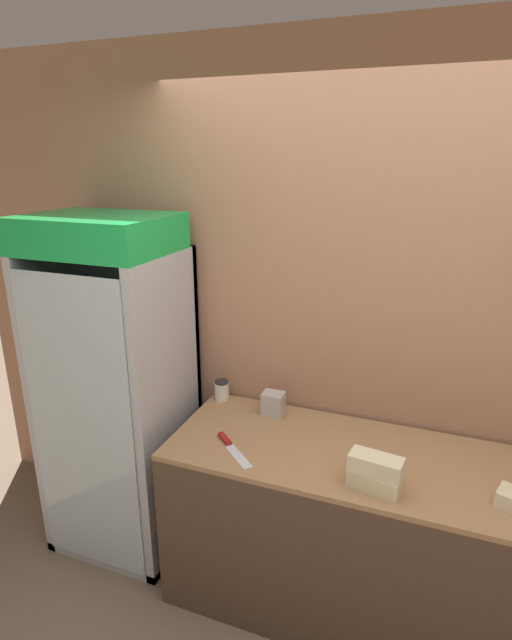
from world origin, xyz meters
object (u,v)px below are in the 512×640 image
Objects in this scene: condiment_jar at (222,390)px; chefs_knife at (230,445)px; beverage_cooler at (121,373)px; sandwich_stack_middle at (376,465)px; sandwich_stack_bottom at (374,481)px; napkin_dispenser at (273,404)px.

chefs_knife is at bearing -61.00° from condiment_jar.
sandwich_stack_middle is (1.42, -0.30, -0.04)m from beverage_cooler.
condiment_jar is (-0.90, 0.49, 0.02)m from sandwich_stack_bottom.
sandwich_stack_middle is at bearing -11.81° from beverage_cooler.
sandwich_stack_bottom is 1.87× the size of napkin_dispenser.
beverage_cooler is at bearing -170.28° from napkin_dispenser.
chefs_knife is at bearing 173.89° from sandwich_stack_middle.
beverage_cooler is 0.85m from napkin_dispenser.
napkin_dispenser is at bearing 143.10° from sandwich_stack_middle.
napkin_dispenser is at bearing 143.10° from sandwich_stack_bottom.
napkin_dispenser is (0.83, 0.14, -0.10)m from beverage_cooler.
condiment_jar is at bearing 20.94° from beverage_cooler.
sandwich_stack_bottom is at bearing -11.81° from beverage_cooler.
sandwich_stack_middle is at bearing -6.11° from chefs_knife.
sandwich_stack_middle is 1.95× the size of condiment_jar.
sandwich_stack_middle is 1.03m from condiment_jar.
chefs_knife is at bearing -103.29° from napkin_dispenser.
napkin_dispenser is at bearing 9.72° from beverage_cooler.
condiment_jar is (-0.23, 0.42, 0.05)m from chefs_knife.
sandwich_stack_bottom is 1.99× the size of condiment_jar.
sandwich_stack_middle reaches higher than condiment_jar.
beverage_cooler is 15.66× the size of napkin_dispenser.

